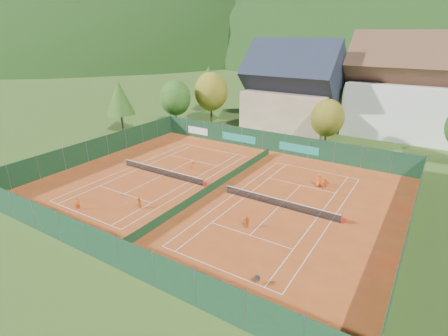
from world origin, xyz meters
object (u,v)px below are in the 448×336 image
at_px(hotel_block_a, 414,93).
at_px(player_right_far_a, 319,180).
at_px(chalet, 292,93).
at_px(player_right_near, 247,222).
at_px(ball_hopper, 257,278).
at_px(player_left_far, 193,166).
at_px(player_right_far_b, 325,184).
at_px(player_left_near, 77,204).
at_px(player_left_mid, 139,203).

height_order(hotel_block_a, player_right_far_a, hotel_block_a).
distance_m(chalet, player_right_near, 37.29).
xyz_separation_m(chalet, ball_hopper, (14.51, -41.89, -6.07)).
bearing_deg(player_left_far, ball_hopper, 143.93).
height_order(ball_hopper, player_right_near, player_right_near).
xyz_separation_m(chalet, player_right_far_b, (13.72, -23.24, -5.95)).
bearing_deg(chalet, ball_hopper, -70.89).
bearing_deg(player_right_far_a, player_right_near, 46.00).
bearing_deg(player_right_near, ball_hopper, -96.87).
height_order(chalet, player_right_far_b, chalet).
bearing_deg(player_left_near, hotel_block_a, 23.07).
distance_m(player_left_far, player_right_far_a, 15.90).
height_order(player_left_mid, player_right_far_b, player_right_far_b).
relative_size(player_left_near, player_right_near, 1.11).
bearing_deg(player_right_far_b, player_right_far_a, -69.28).
distance_m(player_left_near, player_left_mid, 6.25).
relative_size(hotel_block_a, player_left_near, 15.71).
height_order(hotel_block_a, player_left_mid, hotel_block_a).
xyz_separation_m(player_left_mid, player_right_near, (11.14, 2.62, 0.00)).
bearing_deg(ball_hopper, player_right_far_a, 95.08).
height_order(player_left_near, player_right_near, player_left_near).
bearing_deg(player_right_far_b, chalet, -99.59).
relative_size(ball_hopper, player_right_far_a, 0.51).
distance_m(player_left_far, player_right_far_b, 16.67).
distance_m(player_left_mid, player_right_far_a, 20.60).
xyz_separation_m(chalet, player_right_near, (10.13, -35.38, -6.01)).
relative_size(ball_hopper, player_left_near, 0.58).
bearing_deg(player_left_far, player_right_far_b, -162.62).
bearing_deg(player_right_far_a, ball_hopper, 63.05).
bearing_deg(player_right_far_b, ball_hopper, 52.30).
distance_m(hotel_block_a, player_left_mid, 48.81).
relative_size(player_left_far, player_right_far_a, 0.84).
xyz_separation_m(chalet, hotel_block_a, (19.00, 6.00, 0.76)).
distance_m(chalet, player_left_far, 27.42).
bearing_deg(player_right_far_a, player_right_far_b, 118.83).
bearing_deg(player_left_far, player_right_near, 151.15).
relative_size(player_right_near, player_right_far_b, 0.92).
height_order(chalet, ball_hopper, chalet).
height_order(player_right_near, player_right_far_b, player_right_far_b).
relative_size(chalet, player_right_near, 13.12).
distance_m(ball_hopper, player_left_far, 22.93).
bearing_deg(player_left_near, player_left_mid, -5.01).
relative_size(player_left_near, player_left_far, 1.05).
bearing_deg(player_left_mid, ball_hopper, 19.50).
xyz_separation_m(hotel_block_a, player_right_far_b, (-5.28, -29.24, -6.71)).
bearing_deg(ball_hopper, hotel_block_a, 84.65).
height_order(player_left_near, player_right_far_a, player_right_far_a).
bearing_deg(player_right_far_b, player_left_near, 2.38).
xyz_separation_m(player_left_far, player_right_far_a, (15.42, 3.90, 0.13)).
bearing_deg(chalet, hotel_block_a, 17.53).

